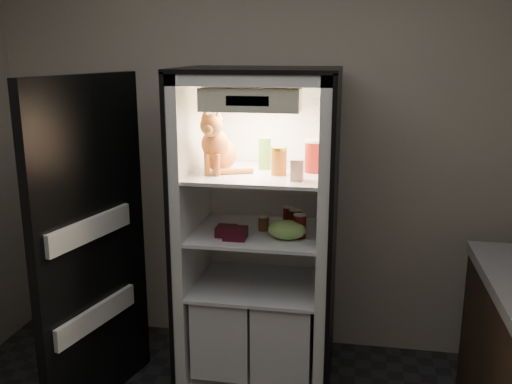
% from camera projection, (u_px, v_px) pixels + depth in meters
% --- Properties ---
extents(room_shell, '(3.60, 3.60, 3.60)m').
position_uv_depth(room_shell, '(190.00, 158.00, 1.90)').
color(room_shell, white).
rests_on(room_shell, floor).
extents(refrigerator, '(0.90, 0.72, 1.88)m').
position_uv_depth(refrigerator, '(259.00, 251.00, 3.43)').
color(refrigerator, white).
rests_on(refrigerator, floor).
extents(fridge_door, '(0.27, 0.86, 1.85)m').
position_uv_depth(fridge_door, '(92.00, 249.00, 3.10)').
color(fridge_door, black).
rests_on(fridge_door, floor).
extents(tabby_cat, '(0.31, 0.35, 0.37)m').
position_uv_depth(tabby_cat, '(218.00, 148.00, 3.22)').
color(tabby_cat, '#C45419').
rests_on(tabby_cat, refrigerator).
extents(parmesan_shaker, '(0.07, 0.07, 0.19)m').
position_uv_depth(parmesan_shaker, '(265.00, 153.00, 3.31)').
color(parmesan_shaker, '#268D3F').
rests_on(parmesan_shaker, refrigerator).
extents(mayo_tub, '(0.09, 0.09, 0.13)m').
position_uv_depth(mayo_tub, '(279.00, 157.00, 3.35)').
color(mayo_tub, white).
rests_on(mayo_tub, refrigerator).
extents(salsa_jar, '(0.09, 0.09, 0.16)m').
position_uv_depth(salsa_jar, '(279.00, 161.00, 3.17)').
color(salsa_jar, maroon).
rests_on(salsa_jar, refrigerator).
extents(pepper_jar, '(0.11, 0.11, 0.19)m').
position_uv_depth(pepper_jar, '(314.00, 156.00, 3.23)').
color(pepper_jar, '#AB1F16').
rests_on(pepper_jar, refrigerator).
extents(cream_carton, '(0.07, 0.07, 0.11)m').
position_uv_depth(cream_carton, '(297.00, 170.00, 3.04)').
color(cream_carton, white).
rests_on(cream_carton, refrigerator).
extents(soda_can_a, '(0.06, 0.06, 0.12)m').
position_uv_depth(soda_can_a, '(288.00, 216.00, 3.41)').
color(soda_can_a, black).
rests_on(soda_can_a, refrigerator).
extents(soda_can_b, '(0.07, 0.07, 0.13)m').
position_uv_depth(soda_can_b, '(295.00, 221.00, 3.30)').
color(soda_can_b, black).
rests_on(soda_can_b, refrigerator).
extents(soda_can_c, '(0.07, 0.07, 0.14)m').
position_uv_depth(soda_can_c, '(300.00, 226.00, 3.19)').
color(soda_can_c, black).
rests_on(soda_can_c, refrigerator).
extents(condiment_jar, '(0.06, 0.06, 0.09)m').
position_uv_depth(condiment_jar, '(263.00, 223.00, 3.33)').
color(condiment_jar, brown).
rests_on(condiment_jar, refrigerator).
extents(grape_bag, '(0.21, 0.16, 0.11)m').
position_uv_depth(grape_bag, '(287.00, 230.00, 3.18)').
color(grape_bag, '#8ABF59').
rests_on(grape_bag, refrigerator).
extents(berry_box_left, '(0.11, 0.11, 0.06)m').
position_uv_depth(berry_box_left, '(226.00, 231.00, 3.24)').
color(berry_box_left, '#480C1A').
rests_on(berry_box_left, refrigerator).
extents(berry_box_right, '(0.12, 0.12, 0.06)m').
position_uv_depth(berry_box_right, '(235.00, 233.00, 3.19)').
color(berry_box_right, '#480C1A').
rests_on(berry_box_right, refrigerator).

